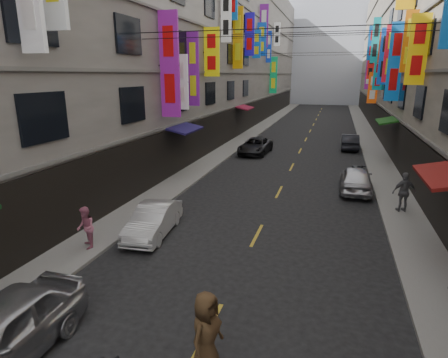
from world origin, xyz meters
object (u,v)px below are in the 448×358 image
Objects in this scene: car_left_mid at (153,220)px; car_left_far at (255,146)px; car_right_mid at (356,179)px; pedestrian_lfar at (86,228)px; scooter_far_right at (357,174)px; pedestrian_rfar at (404,192)px; car_right_far at (350,142)px; pedestrian_crossing at (206,334)px.

car_left_far reaches higher than car_left_mid.
pedestrian_lfar is (-9.68, -10.40, 0.19)m from car_right_mid.
scooter_far_right is at bearing 46.59° from car_left_mid.
pedestrian_rfar is (9.35, -11.45, 0.41)m from car_left_far.
pedestrian_rfar is (1.95, -15.59, 0.39)m from car_right_far.
pedestrian_lfar is 0.84× the size of pedestrian_rfar.
car_left_far is (0.60, 16.87, 0.02)m from car_left_mid.
car_right_mid is at bearing -46.17° from car_left_far.
car_left_mid is at bearing 48.99° from pedestrian_crossing.
car_left_mid is at bearing 34.30° from scooter_far_right.
scooter_far_right is 13.37m from car_left_mid.
car_right_far is at bearing 63.32° from car_left_mid.
pedestrian_crossing reaches higher than car_right_mid.
car_right_far reaches higher than car_left_far.
scooter_far_right is 1.12× the size of pedestrian_lfar.
pedestrian_crossing is at bearing -60.62° from car_left_mid.
pedestrian_rfar is (1.79, -5.18, 0.60)m from scooter_far_right.
pedestrian_crossing is at bearing -77.99° from car_left_far.
pedestrian_lfar reaches higher than scooter_far_right.
car_left_far is 19.00m from pedestrian_lfar.
car_left_mid is 0.93× the size of car_right_far.
scooter_far_right is 9.82m from car_left_far.
car_left_mid is at bearing 10.42° from pedestrian_rfar.
car_right_mid is 2.25× the size of pedestrian_rfar.
car_left_far is at bearing 132.59° from pedestrian_lfar.
car_right_mid is (7.40, -8.45, 0.08)m from car_left_far.
scooter_far_right is 0.38× the size of car_left_far.
car_right_far is 2.57× the size of pedestrian_lfar.
car_right_far is (7.40, 4.14, 0.03)m from car_left_far.
pedestrian_rfar reaches higher than pedestrian_crossing.
pedestrian_rfar is at bearing -48.15° from car_left_far.
car_right_far is at bearing 6.29° from pedestrian_crossing.
pedestrian_lfar is at bearing 68.76° from pedestrian_crossing.
pedestrian_rfar is (1.95, -3.00, 0.33)m from car_right_mid.
pedestrian_lfar is (-2.28, -18.86, 0.27)m from car_left_far.
car_right_far is at bearing -107.25° from scooter_far_right.
pedestrian_lfar reaches higher than car_right_mid.
car_left_far is 14.79m from pedestrian_rfar.
car_left_mid is 2.02× the size of pedestrian_rfar.
car_right_far is at bearing 31.85° from car_left_far.
car_right_far is at bearing -101.04° from pedestrian_rfar.
car_left_far is 2.36× the size of pedestrian_crossing.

